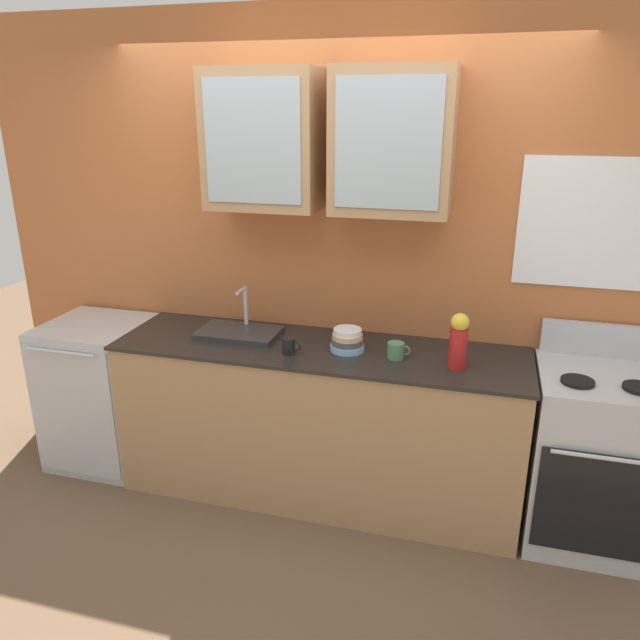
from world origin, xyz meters
The scene contains 10 objects.
ground_plane centered at (0.00, 0.00, 0.00)m, with size 10.00×10.00×0.00m, color brown.
back_wall_unit centered at (0.01, 0.32, 1.47)m, with size 4.30×0.43×2.69m.
counter centered at (0.00, 0.00, 0.46)m, with size 2.27×0.63×0.92m.
stove_range centered at (1.45, 0.00, 0.47)m, with size 0.60×0.64×1.10m.
sink_faucet centered at (-0.49, 0.06, 0.94)m, with size 0.46×0.29×0.26m.
bowl_stack centered at (0.16, 0.00, 0.98)m, with size 0.19×0.19×0.12m.
vase centered at (0.75, -0.08, 1.07)m, with size 0.09×0.09×0.29m.
cup_near_sink centered at (-0.13, -0.13, 0.96)m, with size 0.10×0.07×0.09m.
cup_near_bowls centered at (0.43, -0.04, 0.96)m, with size 0.12×0.09×0.08m.
dishwasher centered at (-1.43, 0.00, 0.46)m, with size 0.59×0.62×0.92m.
Camera 1 is at (0.83, -2.98, 2.17)m, focal length 34.06 mm.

